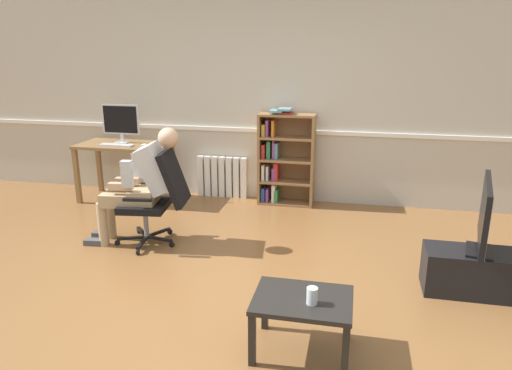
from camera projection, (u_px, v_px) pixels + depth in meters
ground_plane at (217, 293)px, 3.89m from camera, size 18.00×18.00×0.00m
back_wall at (274, 97)px, 5.99m from camera, size 12.00×0.13×2.70m
computer_desk at (125, 152)px, 6.11m from camera, size 1.18×0.63×0.76m
imac_monitor at (121, 121)px, 6.08m from camera, size 0.51×0.14×0.50m
keyboard at (117, 145)px, 5.95m from camera, size 0.43×0.12×0.02m
computer_mouse at (144, 146)px, 5.89m from camera, size 0.06×0.10×0.03m
bookshelf at (282, 159)px, 5.98m from camera, size 0.71×0.29×1.24m
radiator at (222, 177)px, 6.33m from camera, size 0.68×0.08×0.55m
office_chair at (158, 195)px, 4.73m from camera, size 0.76×0.63×0.99m
person_seated at (141, 183)px, 4.71m from camera, size 1.02×0.44×1.21m
tv_stand at (476, 272)px, 3.85m from camera, size 0.83×0.37×0.37m
tv_screen at (485, 216)px, 3.71m from camera, size 0.26×0.83×0.59m
coffee_table at (303, 306)px, 3.06m from camera, size 0.64×0.48×0.40m
drinking_glass at (312, 296)px, 2.95m from camera, size 0.07×0.07×0.11m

